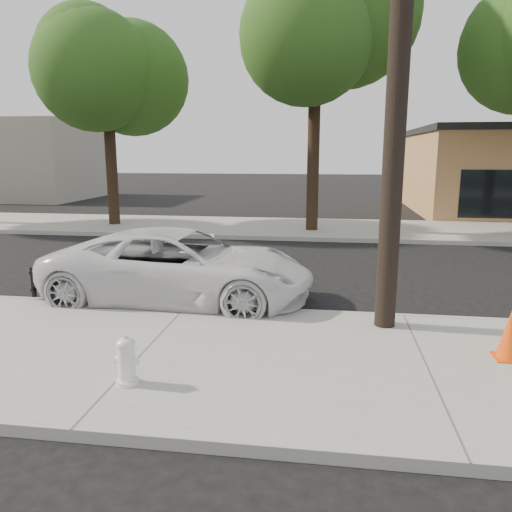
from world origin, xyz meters
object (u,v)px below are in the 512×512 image
utility_pole (400,37)px  fire_hydrant (127,361)px  police_cruiser (180,266)px  traffic_cone (510,334)px

utility_pole → fire_hydrant: utility_pole is taller
utility_pole → fire_hydrant: size_ratio=14.84×
police_cruiser → fire_hydrant: 3.98m
utility_pole → traffic_cone: (1.58, -1.18, -4.19)m
utility_pole → police_cruiser: bearing=162.2°
police_cruiser → traffic_cone: (5.49, -2.44, -0.23)m
utility_pole → police_cruiser: utility_pole is taller
utility_pole → fire_hydrant: bearing=-141.9°
utility_pole → traffic_cone: size_ratio=12.00×
police_cruiser → utility_pole: bearing=-105.8°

